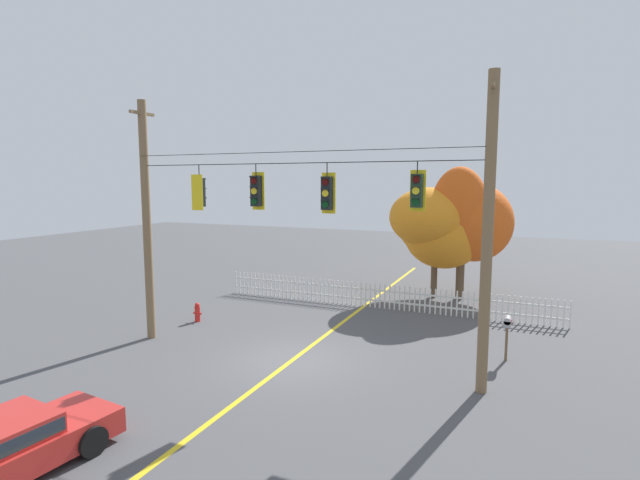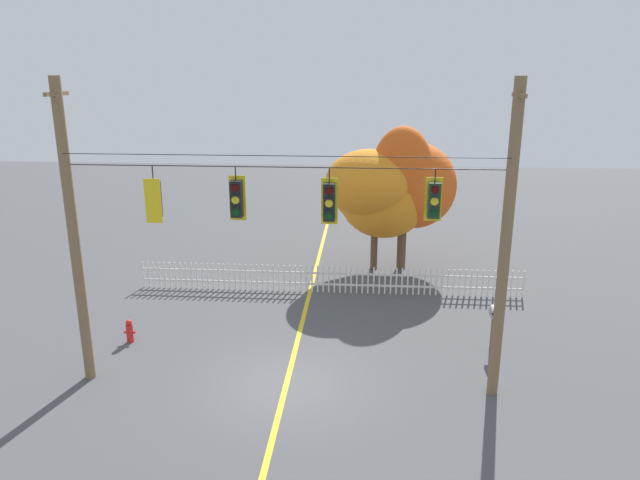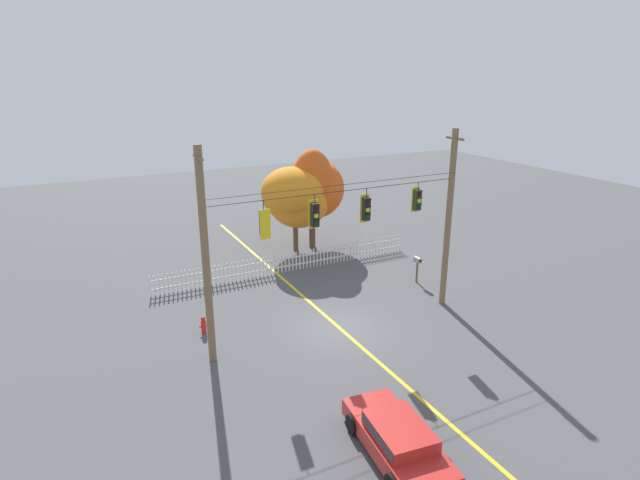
# 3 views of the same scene
# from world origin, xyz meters

# --- Properties ---
(ground) EXTENTS (80.00, 80.00, 0.00)m
(ground) POSITION_xyz_m (0.00, 0.00, 0.00)
(ground) COLOR #4C4C4F
(lane_centerline_stripe) EXTENTS (0.16, 36.00, 0.01)m
(lane_centerline_stripe) POSITION_xyz_m (0.00, 0.00, 0.00)
(lane_centerline_stripe) COLOR gold
(lane_centerline_stripe) RESTS_ON ground
(signal_support_span) EXTENTS (11.72, 1.10, 8.43)m
(signal_support_span) POSITION_xyz_m (0.00, -0.00, 4.29)
(signal_support_span) COLOR brown
(signal_support_span) RESTS_ON ground
(traffic_signal_southbound_primary) EXTENTS (0.43, 0.38, 1.49)m
(traffic_signal_southbound_primary) POSITION_xyz_m (-3.39, -0.01, 5.30)
(traffic_signal_southbound_primary) COLOR black
(traffic_signal_northbound_secondary) EXTENTS (0.43, 0.38, 1.44)m
(traffic_signal_northbound_secondary) POSITION_xyz_m (-1.21, 0.01, 5.35)
(traffic_signal_northbound_secondary) COLOR black
(traffic_signal_northbound_primary) EXTENTS (0.43, 0.38, 1.50)m
(traffic_signal_northbound_primary) POSITION_xyz_m (1.20, 0.01, 5.31)
(traffic_signal_northbound_primary) COLOR black
(traffic_signal_eastbound_side) EXTENTS (0.43, 0.38, 1.36)m
(traffic_signal_eastbound_side) POSITION_xyz_m (3.85, 0.01, 5.40)
(traffic_signal_eastbound_side) COLOR black
(white_picket_fence) EXTENTS (15.24, 0.06, 1.10)m
(white_picket_fence) POSITION_xyz_m (0.76, 7.26, 0.55)
(white_picket_fence) COLOR white
(white_picket_fence) RESTS_ON ground
(autumn_maple_near_fence) EXTENTS (4.50, 4.05, 5.37)m
(autumn_maple_near_fence) POSITION_xyz_m (2.58, 10.48, 3.53)
(autumn_maple_near_fence) COLOR brown
(autumn_maple_near_fence) RESTS_ON ground
(autumn_maple_mid) EXTENTS (3.77, 3.65, 6.35)m
(autumn_maple_mid) POSITION_xyz_m (4.08, 10.69, 3.88)
(autumn_maple_mid) COLOR brown
(autumn_maple_mid) RESTS_ON ground
(fire_hydrant) EXTENTS (0.38, 0.22, 0.78)m
(fire_hydrant) POSITION_xyz_m (-5.45, 2.32, 0.38)
(fire_hydrant) COLOR red
(fire_hydrant) RESTS_ON ground
(roadside_mailbox) EXTENTS (0.25, 0.44, 1.44)m
(roadside_mailbox) POSITION_xyz_m (6.23, 2.70, 1.17)
(roadside_mailbox) COLOR brown
(roadside_mailbox) RESTS_ON ground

